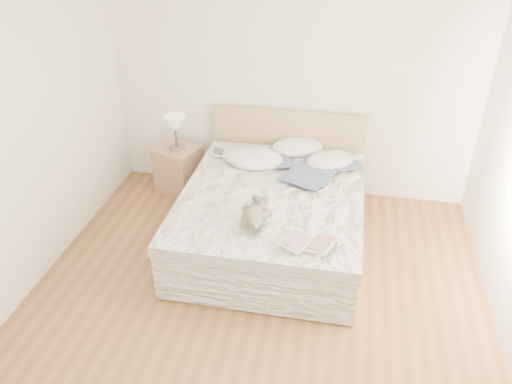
# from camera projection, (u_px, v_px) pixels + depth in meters

# --- Properties ---
(floor) EXTENTS (4.00, 4.50, 0.00)m
(floor) POSITION_uv_depth(u_px,v_px,m) (249.00, 322.00, 4.14)
(floor) COLOR brown
(floor) RESTS_ON ground
(wall_back) EXTENTS (4.00, 0.02, 2.70)m
(wall_back) POSITION_uv_depth(u_px,v_px,m) (291.00, 78.00, 5.33)
(wall_back) COLOR white
(wall_back) RESTS_ON ground
(bed) EXTENTS (1.72, 2.14, 1.00)m
(bed) POSITION_uv_depth(u_px,v_px,m) (273.00, 213.00, 4.98)
(bed) COLOR tan
(bed) RESTS_ON floor
(nightstand) EXTENTS (0.56, 0.53, 0.56)m
(nightstand) POSITION_uv_depth(u_px,v_px,m) (179.00, 169.00, 5.81)
(nightstand) COLOR #A07A5E
(nightstand) RESTS_ON floor
(table_lamp) EXTENTS (0.26, 0.26, 0.39)m
(table_lamp) POSITION_uv_depth(u_px,v_px,m) (175.00, 126.00, 5.51)
(table_lamp) COLOR #4C4642
(table_lamp) RESTS_ON nightstand
(pillow_left) EXTENTS (0.64, 0.46, 0.19)m
(pillow_left) POSITION_uv_depth(u_px,v_px,m) (254.00, 159.00, 5.27)
(pillow_left) COLOR white
(pillow_left) RESTS_ON bed
(pillow_middle) EXTENTS (0.67, 0.57, 0.17)m
(pillow_middle) POSITION_uv_depth(u_px,v_px,m) (297.00, 147.00, 5.50)
(pillow_middle) COLOR white
(pillow_middle) RESTS_ON bed
(pillow_right) EXTENTS (0.64, 0.58, 0.16)m
(pillow_right) POSITION_uv_depth(u_px,v_px,m) (330.00, 160.00, 5.23)
(pillow_right) COLOR white
(pillow_right) RESTS_ON bed
(blouse) EXTENTS (0.89, 0.91, 0.03)m
(blouse) POSITION_uv_depth(u_px,v_px,m) (311.00, 172.00, 5.04)
(blouse) COLOR #354466
(blouse) RESTS_ON bed
(photo_book) EXTENTS (0.31, 0.24, 0.02)m
(photo_book) POSITION_uv_depth(u_px,v_px,m) (225.00, 153.00, 5.39)
(photo_book) COLOR white
(photo_book) RESTS_ON bed
(childrens_book) EXTENTS (0.48, 0.41, 0.03)m
(childrens_book) POSITION_uv_depth(u_px,v_px,m) (309.00, 243.00, 4.03)
(childrens_book) COLOR beige
(childrens_book) RESTS_ON bed
(teddy_bear) EXTENTS (0.27, 0.36, 0.18)m
(teddy_bear) POSITION_uv_depth(u_px,v_px,m) (253.00, 221.00, 4.26)
(teddy_bear) COLOR #5F5848
(teddy_bear) RESTS_ON bed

